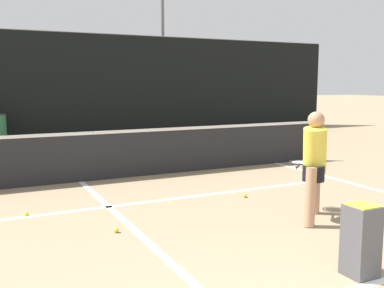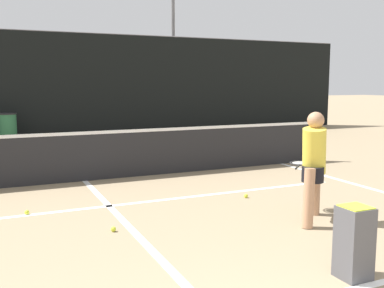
% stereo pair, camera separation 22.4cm
% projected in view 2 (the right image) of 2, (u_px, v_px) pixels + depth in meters
% --- Properties ---
extents(court_service_line, '(8.25, 0.10, 0.01)m').
position_uv_depth(court_service_line, '(109.00, 206.00, 6.82)').
color(court_service_line, white).
rests_on(court_service_line, ground).
extents(court_center_mark, '(0.10, 5.57, 0.01)m').
position_uv_depth(court_center_mark, '(124.00, 222.00, 6.05)').
color(court_center_mark, white).
rests_on(court_center_mark, ground).
extents(court_sideline_right, '(0.10, 6.57, 0.01)m').
position_uv_depth(court_sideline_right, '(374.00, 190.00, 7.87)').
color(court_sideline_right, white).
rests_on(court_sideline_right, ground).
extents(net, '(11.09, 0.09, 1.07)m').
position_uv_depth(net, '(84.00, 155.00, 8.50)').
color(net, slate).
rests_on(net, ground).
extents(fence_back, '(24.00, 0.06, 3.55)m').
position_uv_depth(fence_back, '(42.00, 85.00, 14.80)').
color(fence_back, black).
rests_on(fence_back, ground).
extents(player_practicing, '(0.80, 1.09, 1.48)m').
position_uv_depth(player_practicing, '(313.00, 162.00, 6.05)').
color(player_practicing, tan).
rests_on(player_practicing, ground).
extents(tennis_ball_scattered_0, '(0.07, 0.07, 0.07)m').
position_uv_depth(tennis_ball_scattered_0, '(113.00, 229.00, 5.66)').
color(tennis_ball_scattered_0, '#D1E033').
rests_on(tennis_ball_scattered_0, ground).
extents(tennis_ball_scattered_5, '(0.07, 0.07, 0.07)m').
position_uv_depth(tennis_ball_scattered_5, '(27.00, 212.00, 6.39)').
color(tennis_ball_scattered_5, '#D1E033').
rests_on(tennis_ball_scattered_5, ground).
extents(tennis_ball_scattered_6, '(0.07, 0.07, 0.07)m').
position_uv_depth(tennis_ball_scattered_6, '(246.00, 196.00, 7.32)').
color(tennis_ball_scattered_6, '#D1E033').
rests_on(tennis_ball_scattered_6, ground).
extents(ball_hopper, '(0.28, 0.28, 0.71)m').
position_uv_depth(ball_hopper, '(354.00, 241.00, 4.27)').
color(ball_hopper, '#4C4C51').
rests_on(ball_hopper, ground).
extents(trash_bin, '(0.57, 0.57, 0.92)m').
position_uv_depth(trash_bin, '(8.00, 128.00, 13.95)').
color(trash_bin, '#28603D').
rests_on(trash_bin, ground).
extents(building_far, '(36.00, 2.40, 5.16)m').
position_uv_depth(building_far, '(15.00, 72.00, 29.96)').
color(building_far, gray).
rests_on(building_far, ground).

